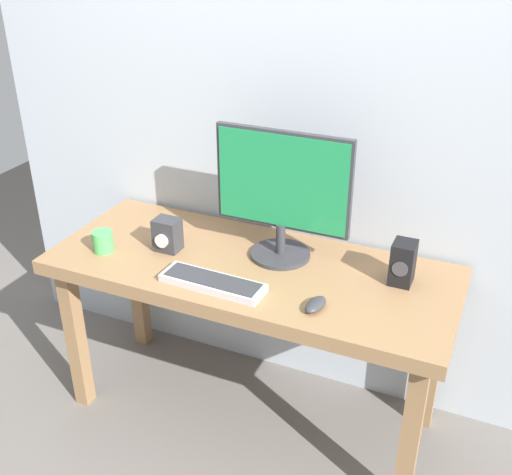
% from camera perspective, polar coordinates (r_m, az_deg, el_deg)
% --- Properties ---
extents(ground_plane, '(6.00, 6.00, 0.00)m').
position_cam_1_polar(ground_plane, '(2.80, -0.47, -15.58)').
color(ground_plane, slate).
extents(wall_back, '(2.69, 0.04, 3.00)m').
position_cam_1_polar(wall_back, '(2.39, 3.03, 17.65)').
color(wall_back, '#B2BCC6').
rests_on(wall_back, ground_plane).
extents(desk, '(1.55, 0.63, 0.74)m').
position_cam_1_polar(desk, '(2.40, -0.53, -4.26)').
color(desk, '#936D47').
rests_on(desk, ground_plane).
extents(monitor, '(0.52, 0.23, 0.50)m').
position_cam_1_polar(monitor, '(2.30, 2.43, 4.23)').
color(monitor, '#333338').
rests_on(monitor, desk).
extents(keyboard_primary, '(0.39, 0.13, 0.03)m').
position_cam_1_polar(keyboard_primary, '(2.22, -4.00, -4.16)').
color(keyboard_primary, silver).
rests_on(keyboard_primary, desk).
extents(mouse, '(0.07, 0.12, 0.03)m').
position_cam_1_polar(mouse, '(2.10, 5.50, -6.15)').
color(mouse, '#333338').
rests_on(mouse, desk).
extents(speaker_right, '(0.08, 0.10, 0.16)m').
position_cam_1_polar(speaker_right, '(2.26, 13.34, -2.27)').
color(speaker_right, black).
rests_on(speaker_right, desk).
extents(audio_controller, '(0.10, 0.09, 0.13)m').
position_cam_1_polar(audio_controller, '(2.45, -8.16, 0.25)').
color(audio_controller, '#333338').
rests_on(audio_controller, desk).
extents(coffee_mug, '(0.08, 0.08, 0.08)m').
position_cam_1_polar(coffee_mug, '(2.50, -13.90, -0.34)').
color(coffee_mug, '#4CB259').
rests_on(coffee_mug, desk).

